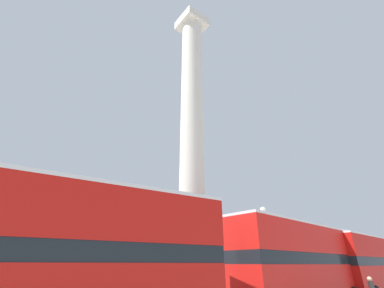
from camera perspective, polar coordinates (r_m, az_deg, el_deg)
name	(u,v)px	position (r m, az deg, el deg)	size (l,w,h in m)	color
monument_column	(192,166)	(19.19, 0.00, -5.00)	(6.12, 6.12, 25.41)	beige
bus_a	(54,254)	(8.83, -28.25, -20.67)	(10.55, 3.46, 4.49)	#B7140F
bus_b	(366,263)	(25.74, 34.23, -20.95)	(11.32, 3.44, 4.18)	#B7140F
bus_c	(297,261)	(16.69, 22.24, -22.84)	(11.10, 3.67, 4.32)	red
street_lamp	(267,248)	(18.73, 16.40, -21.21)	(0.41, 0.41, 5.82)	black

